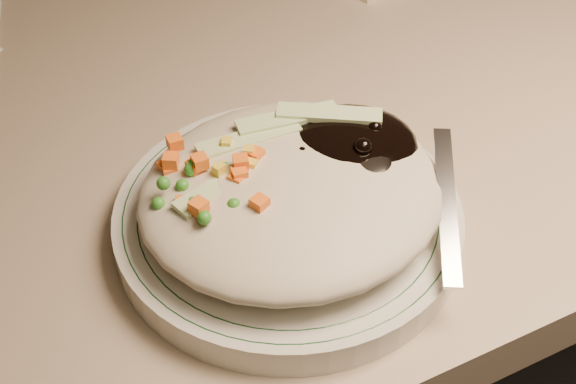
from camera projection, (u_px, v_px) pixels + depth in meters
name	position (u px, v px, depth m)	size (l,w,h in m)	color
desk	(241.00, 215.00, 0.82)	(1.40, 0.70, 0.74)	gray
plate	(288.00, 221.00, 0.52)	(0.22, 0.22, 0.02)	silver
plate_rim	(288.00, 210.00, 0.51)	(0.21, 0.21, 0.00)	#144723
meal	(295.00, 184.00, 0.50)	(0.21, 0.19, 0.05)	#B4AA92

